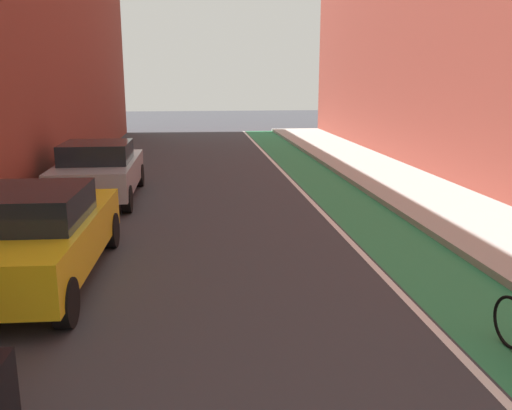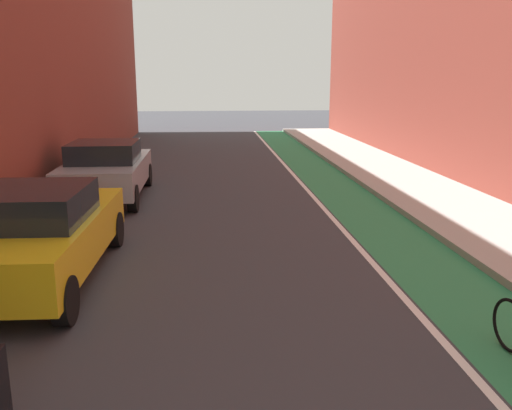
{
  "view_description": "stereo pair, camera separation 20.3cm",
  "coord_description": "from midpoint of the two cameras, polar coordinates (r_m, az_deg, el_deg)",
  "views": [
    {
      "loc": [
        -0.61,
        3.05,
        3.16
      ],
      "look_at": [
        0.28,
        10.74,
        1.34
      ],
      "focal_mm": 38.29,
      "sensor_mm": 36.0,
      "label": 1
    },
    {
      "loc": [
        -0.41,
        3.03,
        3.16
      ],
      "look_at": [
        0.28,
        10.74,
        1.34
      ],
      "focal_mm": 38.29,
      "sensor_mm": 36.0,
      "label": 2
    }
  ],
  "objects": [
    {
      "name": "parked_sedan_yellow_cab",
      "position": [
        9.16,
        -22.67,
        -2.85
      ],
      "size": [
        2.0,
        4.56,
        1.53
      ],
      "color": "yellow",
      "rests_on": "ground"
    },
    {
      "name": "parked_sedan_silver",
      "position": [
        14.93,
        -16.45,
        3.52
      ],
      "size": [
        1.96,
        4.37,
        1.53
      ],
      "color": "#9EA0A8",
      "rests_on": "ground"
    },
    {
      "name": "bike_lane_paint",
      "position": [
        14.68,
        8.69,
        0.63
      ],
      "size": [
        1.6,
        37.71,
        0.0
      ],
      "primitive_type": "cube",
      "color": "#2D8451",
      "rests_on": "ground"
    },
    {
      "name": "lane_divider_stripe",
      "position": [
        14.47,
        5.25,
        0.55
      ],
      "size": [
        0.12,
        37.71,
        0.0
      ],
      "primitive_type": "cube",
      "color": "white",
      "rests_on": "ground"
    },
    {
      "name": "ground_plane",
      "position": [
        12.24,
        -4.0,
        -1.78
      ],
      "size": [
        82.95,
        82.95,
        0.0
      ],
      "primitive_type": "plane",
      "color": "#38383D"
    },
    {
      "name": "sidewalk_right",
      "position": [
        15.39,
        16.67,
        1.07
      ],
      "size": [
        2.82,
        37.71,
        0.14
      ],
      "primitive_type": "cube",
      "color": "#A8A59E",
      "rests_on": "ground"
    }
  ]
}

